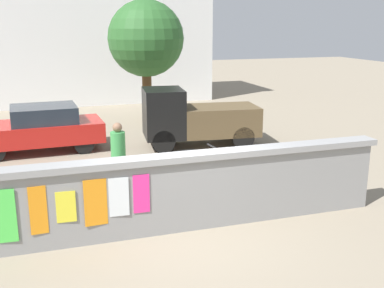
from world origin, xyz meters
TOP-DOWN VIEW (x-y plane):
  - ground at (0.00, 8.00)m, footprint 60.00×60.00m
  - poster_wall at (-0.01, -0.00)m, footprint 8.29×0.42m
  - auto_rickshaw_truck at (2.18, 5.88)m, footprint 3.75×1.91m
  - car_parked at (-2.51, 6.71)m, footprint 3.87×1.86m
  - motorcycle at (0.96, 2.55)m, footprint 1.90×0.56m
  - bicycle_near at (-3.25, 1.27)m, footprint 1.71×0.44m
  - bicycle_far at (-1.06, 1.15)m, footprint 1.67×0.56m
  - person_walking at (-0.80, 2.57)m, footprint 0.42×0.42m
  - tree_roadside at (1.57, 9.99)m, footprint 2.91×2.91m
  - building_background at (0.25, 16.50)m, footprint 11.55×4.80m

SIDE VIEW (x-z plane):
  - ground at x=0.00m, z-range 0.00..0.00m
  - bicycle_near at x=-3.25m, z-range -0.11..0.84m
  - bicycle_far at x=-1.06m, z-range -0.11..0.84m
  - motorcycle at x=0.96m, z-range 0.03..0.90m
  - car_parked at x=-2.51m, z-range 0.03..1.43m
  - poster_wall at x=-0.01m, z-range 0.02..1.52m
  - auto_rickshaw_truck at x=2.18m, z-range -0.02..1.83m
  - person_walking at x=-0.80m, z-range 0.18..1.80m
  - building_background at x=0.25m, z-range 0.02..6.36m
  - tree_roadside at x=1.57m, z-range 0.87..5.55m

